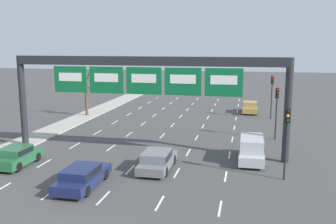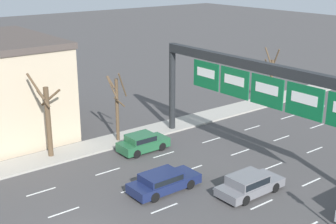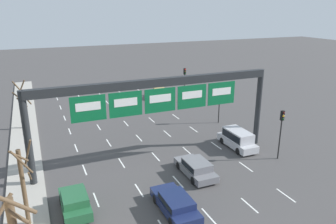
{
  "view_description": "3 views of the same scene",
  "coord_description": "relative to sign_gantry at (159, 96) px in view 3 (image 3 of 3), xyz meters",
  "views": [
    {
      "loc": [
        7.8,
        -12.82,
        8.6
      ],
      "look_at": [
        1.72,
        15.56,
        3.35
      ],
      "focal_mm": 40.0,
      "sensor_mm": 36.0,
      "label": 1
    },
    {
      "loc": [
        19.92,
        -9.24,
        14.14
      ],
      "look_at": [
        -3.09,
        8.69,
        4.8
      ],
      "focal_mm": 50.0,
      "sensor_mm": 36.0,
      "label": 2
    },
    {
      "loc": [
        -9.92,
        -10.2,
        13.49
      ],
      "look_at": [
        1.77,
        17.18,
        3.86
      ],
      "focal_mm": 35.0,
      "sensor_mm": 36.0,
      "label": 3
    }
  ],
  "objects": [
    {
      "name": "car_gold",
      "position": [
        8.18,
        20.13,
        -5.34
      ],
      "size": [
        1.88,
        4.18,
        1.47
      ],
      "color": "#A88947",
      "rests_on": "ground_plane"
    },
    {
      "name": "traffic_light_far_end",
      "position": [
        10.43,
        6.82,
        -2.74
      ],
      "size": [
        0.3,
        0.35,
        4.75
      ],
      "color": "black",
      "rests_on": "ground_plane"
    },
    {
      "name": "lane_dashes",
      "position": [
        0.0,
        -1.52,
        -6.12
      ],
      "size": [
        13.32,
        67.0,
        0.01
      ],
      "color": "white",
      "rests_on": "ground_plane"
    },
    {
      "name": "tree_bare_third",
      "position": [
        -11.1,
        -5.32,
        -2.98
      ],
      "size": [
        1.35,
        1.55,
        5.81
      ],
      "color": "brown",
      "rests_on": "sidewalk_left"
    },
    {
      "name": "sign_gantry",
      "position": [
        0.0,
        0.0,
        0.0
      ],
      "size": [
        21.94,
        0.7,
        7.7
      ],
      "color": "#232628",
      "rests_on": "ground_plane"
    },
    {
      "name": "car_navy",
      "position": [
        -1.87,
        -7.69,
        -5.42
      ],
      "size": [
        1.96,
        4.79,
        1.3
      ],
      "color": "#19234C",
      "rests_on": "ground_plane"
    },
    {
      "name": "tree_bare_second",
      "position": [
        -11.15,
        13.67,
        -3.26
      ],
      "size": [
        1.92,
        1.63,
        5.66
      ],
      "color": "brown",
      "rests_on": "sidewalk_left"
    },
    {
      "name": "traffic_light_mid_block",
      "position": [
        10.31,
        -3.84,
        -2.79
      ],
      "size": [
        0.3,
        0.35,
        4.67
      ],
      "color": "black",
      "rests_on": "ground_plane"
    },
    {
      "name": "traffic_light_near_gantry",
      "position": [
        10.56,
        16.62,
        -2.55
      ],
      "size": [
        0.3,
        0.35,
        5.03
      ],
      "color": "black",
      "rests_on": "ground_plane"
    },
    {
      "name": "car_green",
      "position": [
        -8.18,
        -4.91,
        -5.36
      ],
      "size": [
        1.83,
        4.02,
        1.43
      ],
      "color": "#235B38",
      "rests_on": "ground_plane"
    },
    {
      "name": "suv_silver",
      "position": [
        8.26,
        -0.25,
        -5.11
      ],
      "size": [
        1.84,
        4.69,
        1.84
      ],
      "color": "#B7B7BC",
      "rests_on": "ground_plane"
    },
    {
      "name": "car_grey",
      "position": [
        1.84,
        -3.62,
        -5.4
      ],
      "size": [
        1.96,
        4.62,
        1.35
      ],
      "color": "slate",
      "rests_on": "ground_plane"
    }
  ]
}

